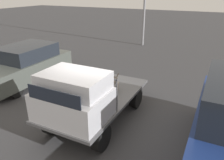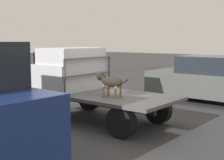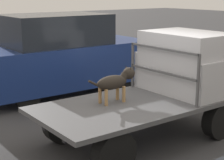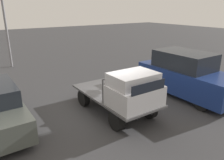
{
  "view_description": "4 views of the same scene",
  "coord_description": "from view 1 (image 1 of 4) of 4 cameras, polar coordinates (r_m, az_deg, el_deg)",
  "views": [
    {
      "loc": [
        5.21,
        3.09,
        3.86
      ],
      "look_at": [
        -0.52,
        0.23,
        1.19
      ],
      "focal_mm": 35.0,
      "sensor_mm": 36.0,
      "label": 1
    },
    {
      "loc": [
        -5.34,
        6.15,
        2.16
      ],
      "look_at": [
        -0.52,
        0.23,
        1.19
      ],
      "focal_mm": 50.0,
      "sensor_mm": 36.0,
      "label": 2
    },
    {
      "loc": [
        -4.37,
        -4.97,
        2.74
      ],
      "look_at": [
        -0.52,
        0.23,
        1.19
      ],
      "focal_mm": 60.0,
      "sensor_mm": 36.0,
      "label": 3
    },
    {
      "loc": [
        6.76,
        -4.78,
        4.16
      ],
      "look_at": [
        -0.52,
        0.23,
        1.19
      ],
      "focal_mm": 35.0,
      "sensor_mm": 36.0,
      "label": 4
    }
  ],
  "objects": [
    {
      "name": "truck_cab",
      "position": [
        5.64,
        -10.07,
        -4.37
      ],
      "size": [
        1.39,
        1.79,
        1.18
      ],
      "color": "#B7B7BC",
      "rests_on": "flatbed_truck"
    },
    {
      "name": "parked_sedan",
      "position": [
        10.3,
        -21.61,
        3.84
      ],
      "size": [
        4.17,
        1.89,
        1.62
      ],
      "rotation": [
        0.0,
        0.0,
        -0.01
      ],
      "color": "black",
      "rests_on": "ground"
    },
    {
      "name": "ground_plane",
      "position": [
        7.18,
        -3.52,
        -9.91
      ],
      "size": [
        80.0,
        80.0,
        0.0
      ],
      "primitive_type": "plane",
      "color": "#38383A"
    },
    {
      "name": "dog",
      "position": [
        6.87,
        -0.36,
        -0.53
      ],
      "size": [
        1.04,
        0.26,
        0.64
      ],
      "rotation": [
        0.0,
        0.0,
        -0.06
      ],
      "color": "#9E7547",
      "rests_on": "flatbed_truck"
    },
    {
      "name": "truck_headboard",
      "position": [
        6.16,
        -6.12,
        -1.2
      ],
      "size": [
        0.04,
        1.79,
        0.93
      ],
      "color": "#4C4C4F",
      "rests_on": "flatbed_truck"
    },
    {
      "name": "flatbed_truck",
      "position": [
        6.89,
        -3.63,
        -5.92
      ],
      "size": [
        4.0,
        1.91,
        0.77
      ],
      "color": "black",
      "rests_on": "ground"
    }
  ]
}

